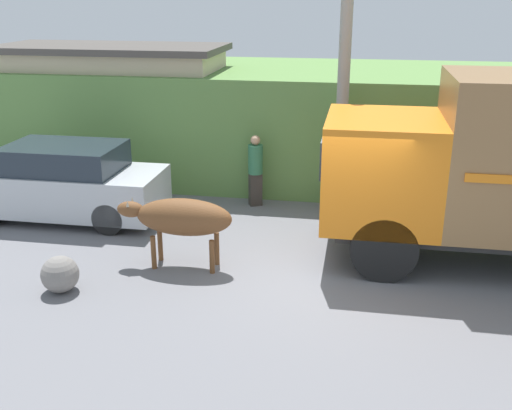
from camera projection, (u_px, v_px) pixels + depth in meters
ground_plane at (328, 272)px, 10.54m from camera, size 60.00×60.00×0.00m
hillside_embankment at (345, 123)px, 15.79m from camera, size 32.00×5.03×2.79m
building_backdrop at (114, 111)px, 15.69m from camera, size 5.82×2.70×3.39m
brown_cow at (181, 217)px, 10.46m from camera, size 2.08×0.66×1.27m
parked_suv at (63, 183)px, 12.84m from camera, size 4.32×1.72×1.63m
pedestrian_on_hill at (255, 167)px, 13.55m from camera, size 0.45×0.45×1.65m
utility_pole at (344, 78)px, 12.61m from camera, size 0.90×0.26×5.69m
roadside_rock at (60, 274)px, 9.76m from camera, size 0.61×0.61×0.61m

